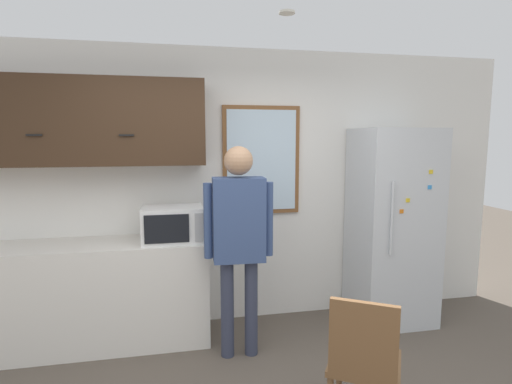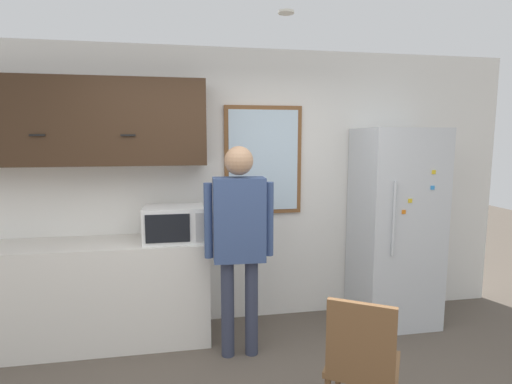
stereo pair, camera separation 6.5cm
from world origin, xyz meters
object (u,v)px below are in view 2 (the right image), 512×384
person (239,230)px  refrigerator (395,227)px  chair (362,360)px  microwave (174,224)px

person → refrigerator: bearing=15.9°
person → chair: bearing=-57.6°
chair → refrigerator: bearing=-92.8°
microwave → chair: microwave is taller
person → refrigerator: size_ratio=0.92×
person → chair: size_ratio=1.97×
microwave → refrigerator: size_ratio=0.27×
person → refrigerator: 1.66m
person → refrigerator: refrigerator is taller
microwave → refrigerator: (2.15, 0.01, -0.12)m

